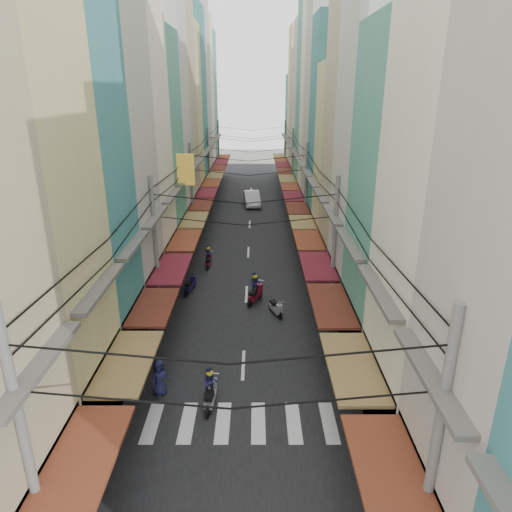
{
  "coord_description": "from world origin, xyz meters",
  "views": [
    {
      "loc": [
        0.6,
        -20.63,
        12.43
      ],
      "look_at": [
        0.61,
        5.89,
        2.66
      ],
      "focal_mm": 32.0,
      "sensor_mm": 36.0,
      "label": 1
    }
  ],
  "objects_px": {
    "white_car": "(252,205)",
    "bicycle": "(355,327)",
    "traffic_sign": "(356,316)",
    "market_umbrella": "(403,366)"
  },
  "relations": [
    {
      "from": "market_umbrella",
      "to": "traffic_sign",
      "type": "height_order",
      "value": "traffic_sign"
    },
    {
      "from": "white_car",
      "to": "traffic_sign",
      "type": "bearing_deg",
      "value": -86.14
    },
    {
      "from": "white_car",
      "to": "traffic_sign",
      "type": "height_order",
      "value": "traffic_sign"
    },
    {
      "from": "bicycle",
      "to": "market_umbrella",
      "type": "relative_size",
      "value": 0.73
    },
    {
      "from": "bicycle",
      "to": "traffic_sign",
      "type": "distance_m",
      "value": 3.81
    },
    {
      "from": "market_umbrella",
      "to": "traffic_sign",
      "type": "bearing_deg",
      "value": 107.88
    },
    {
      "from": "white_car",
      "to": "bicycle",
      "type": "distance_m",
      "value": 28.62
    },
    {
      "from": "white_car",
      "to": "bicycle",
      "type": "bearing_deg",
      "value": -83.63
    },
    {
      "from": "bicycle",
      "to": "traffic_sign",
      "type": "relative_size",
      "value": 0.51
    },
    {
      "from": "bicycle",
      "to": "traffic_sign",
      "type": "height_order",
      "value": "traffic_sign"
    }
  ]
}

